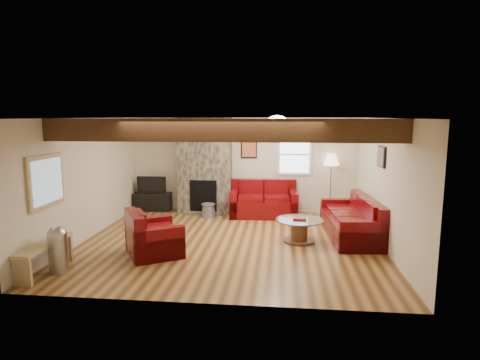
{
  "coord_description": "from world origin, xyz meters",
  "views": [
    {
      "loc": [
        1.0,
        -7.83,
        2.54
      ],
      "look_at": [
        0.15,
        0.4,
        1.22
      ],
      "focal_mm": 30.0,
      "sensor_mm": 36.0,
      "label": 1
    }
  ],
  "objects_px": {
    "sofa_three": "(351,218)",
    "armchair_red": "(154,232)",
    "television": "(152,184)",
    "floor_lamp": "(331,163)",
    "loveseat": "(264,199)",
    "tv_cabinet": "(153,202)",
    "coffee_table": "(299,230)"
  },
  "relations": [
    {
      "from": "floor_lamp",
      "to": "armchair_red",
      "type": "bearing_deg",
      "value": -136.48
    },
    {
      "from": "sofa_three",
      "to": "coffee_table",
      "type": "xyz_separation_m",
      "value": [
        -1.09,
        -0.43,
        -0.19
      ]
    },
    {
      "from": "sofa_three",
      "to": "coffee_table",
      "type": "bearing_deg",
      "value": -72.48
    },
    {
      "from": "armchair_red",
      "to": "tv_cabinet",
      "type": "height_order",
      "value": "armchair_red"
    },
    {
      "from": "television",
      "to": "armchair_red",
      "type": "bearing_deg",
      "value": -71.59
    },
    {
      "from": "loveseat",
      "to": "television",
      "type": "xyz_separation_m",
      "value": [
        -3.02,
        0.3,
        0.27
      ]
    },
    {
      "from": "loveseat",
      "to": "armchair_red",
      "type": "relative_size",
      "value": 1.66
    },
    {
      "from": "tv_cabinet",
      "to": "floor_lamp",
      "type": "bearing_deg",
      "value": 0.24
    },
    {
      "from": "coffee_table",
      "to": "tv_cabinet",
      "type": "relative_size",
      "value": 0.98
    },
    {
      "from": "sofa_three",
      "to": "armchair_red",
      "type": "relative_size",
      "value": 2.14
    },
    {
      "from": "floor_lamp",
      "to": "television",
      "type": "bearing_deg",
      "value": -179.76
    },
    {
      "from": "television",
      "to": "tv_cabinet",
      "type": "bearing_deg",
      "value": 0.0
    },
    {
      "from": "tv_cabinet",
      "to": "sofa_three",
      "type": "bearing_deg",
      "value": -21.51
    },
    {
      "from": "coffee_table",
      "to": "floor_lamp",
      "type": "distance_m",
      "value": 2.79
    },
    {
      "from": "loveseat",
      "to": "floor_lamp",
      "type": "relative_size",
      "value": 1.07
    },
    {
      "from": "television",
      "to": "floor_lamp",
      "type": "xyz_separation_m",
      "value": [
        4.73,
        0.02,
        0.63
      ]
    },
    {
      "from": "armchair_red",
      "to": "floor_lamp",
      "type": "height_order",
      "value": "floor_lamp"
    },
    {
      "from": "armchair_red",
      "to": "sofa_three",
      "type": "bearing_deg",
      "value": -99.89
    },
    {
      "from": "armchair_red",
      "to": "floor_lamp",
      "type": "distance_m",
      "value": 5.05
    },
    {
      "from": "sofa_three",
      "to": "tv_cabinet",
      "type": "relative_size",
      "value": 2.23
    },
    {
      "from": "sofa_three",
      "to": "armchair_red",
      "type": "distance_m",
      "value": 4.07
    },
    {
      "from": "sofa_three",
      "to": "tv_cabinet",
      "type": "distance_m",
      "value": 5.3
    },
    {
      "from": "coffee_table",
      "to": "tv_cabinet",
      "type": "bearing_deg",
      "value": 148.29
    },
    {
      "from": "tv_cabinet",
      "to": "floor_lamp",
      "type": "xyz_separation_m",
      "value": [
        4.73,
        0.02,
        1.11
      ]
    },
    {
      "from": "armchair_red",
      "to": "floor_lamp",
      "type": "relative_size",
      "value": 0.64
    },
    {
      "from": "loveseat",
      "to": "tv_cabinet",
      "type": "bearing_deg",
      "value": 171.38
    },
    {
      "from": "armchair_red",
      "to": "television",
      "type": "relative_size",
      "value": 1.29
    },
    {
      "from": "armchair_red",
      "to": "television",
      "type": "distance_m",
      "value": 3.6
    },
    {
      "from": "tv_cabinet",
      "to": "television",
      "type": "relative_size",
      "value": 1.24
    },
    {
      "from": "armchair_red",
      "to": "television",
      "type": "height_order",
      "value": "television"
    },
    {
      "from": "floor_lamp",
      "to": "tv_cabinet",
      "type": "bearing_deg",
      "value": -179.76
    },
    {
      "from": "sofa_three",
      "to": "coffee_table",
      "type": "distance_m",
      "value": 1.19
    }
  ]
}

